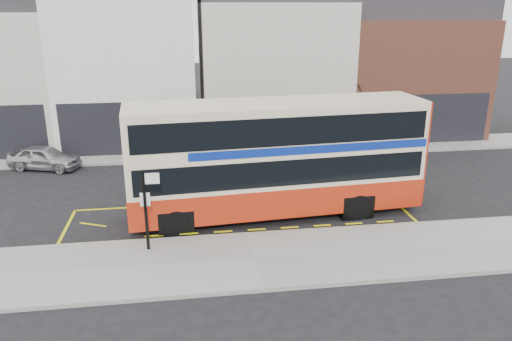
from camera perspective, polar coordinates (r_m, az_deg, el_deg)
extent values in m
plane|color=black|center=(19.47, -1.13, -7.11)|extent=(120.00, 120.00, 0.00)
cube|color=gray|center=(17.41, -0.18, -10.12)|extent=(40.00, 4.00, 0.15)
cube|color=gray|center=(19.10, -0.99, -7.38)|extent=(40.00, 0.15, 0.15)
cube|color=gray|center=(29.71, -3.76, 2.14)|extent=(50.00, 3.00, 0.15)
cube|color=white|center=(32.85, -14.30, 11.08)|extent=(8.00, 8.00, 9.00)
cube|color=black|center=(29.45, -14.58, 4.51)|extent=(7.36, 0.06, 3.20)
cube|color=black|center=(29.52, -14.55, 4.14)|extent=(5.60, 0.04, 2.00)
cube|color=beige|center=(33.18, 1.67, 11.26)|extent=(9.00, 8.00, 8.50)
cube|color=#157942|center=(29.80, 2.93, 5.24)|extent=(8.28, 0.06, 3.20)
cube|color=black|center=(29.86, 2.91, 4.87)|extent=(6.30, 0.04, 2.00)
cube|color=#9A543D|center=(35.88, 16.21, 10.29)|extent=(9.00, 8.00, 7.50)
cube|color=#28262B|center=(35.58, 16.91, 17.71)|extent=(9.00, 7.20, 1.80)
cube|color=black|center=(32.71, 18.67, 5.48)|extent=(8.28, 0.06, 3.20)
cube|color=black|center=(32.77, 18.62, 5.15)|extent=(6.30, 0.04, 2.00)
cube|color=beige|center=(20.24, 2.35, 1.70)|extent=(12.09, 3.63, 4.39)
cube|color=#A6230D|center=(20.76, 2.30, -2.52)|extent=(12.13, 3.67, 1.19)
cube|color=#A6230D|center=(22.47, 17.16, 2.59)|extent=(0.27, 2.74, 4.39)
cube|color=black|center=(20.33, 2.34, 0.90)|extent=(11.62, 3.65, 1.03)
cube|color=black|center=(19.90, 2.40, 5.36)|extent=(11.62, 3.65, 1.08)
cube|color=navy|center=(20.39, 5.32, 3.42)|extent=(9.72, 3.49, 0.32)
cube|color=black|center=(19.80, -14.51, -1.01)|extent=(0.25, 2.49, 1.73)
cube|color=black|center=(19.27, -14.96, 4.31)|extent=(0.25, 2.49, 1.08)
cube|color=black|center=(19.49, -14.72, 1.85)|extent=(0.20, 1.89, 0.38)
cube|color=beige|center=(19.73, 2.43, 7.66)|extent=(12.08, 3.52, 0.13)
cylinder|color=black|center=(19.19, -9.11, -5.98)|extent=(1.10, 0.39, 1.08)
cylinder|color=black|center=(21.46, -9.57, -3.30)|extent=(1.10, 0.39, 1.08)
cylinder|color=black|center=(20.85, 11.56, -4.09)|extent=(1.10, 0.39, 1.08)
cylinder|color=black|center=(22.95, 9.09, -1.81)|extent=(1.10, 0.39, 1.08)
cube|color=black|center=(17.72, -12.49, -4.51)|extent=(0.10, 0.10, 2.94)
cube|color=white|center=(17.27, -11.79, -0.88)|extent=(0.53, 0.06, 0.43)
cube|color=white|center=(17.63, -12.56, -3.26)|extent=(0.34, 0.04, 0.49)
imported|color=#B1B0B5|center=(28.89, -23.03, 1.38)|extent=(4.08, 2.63, 1.29)
imported|color=#43474B|center=(27.08, -6.19, 1.87)|extent=(4.55, 2.18, 1.44)
imported|color=beige|center=(28.78, 13.46, 2.39)|extent=(4.84, 2.27, 1.37)
cylinder|color=#312216|center=(31.86, 11.17, 4.53)|extent=(0.24, 0.24, 1.85)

